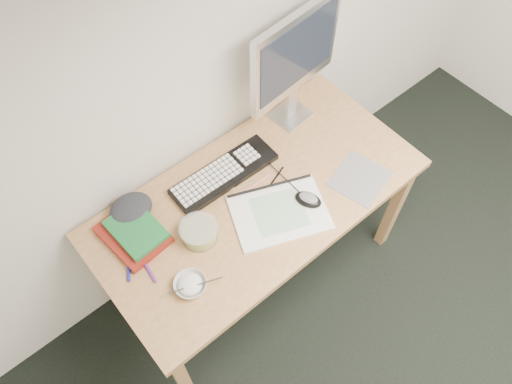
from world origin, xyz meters
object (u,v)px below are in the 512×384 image
at_px(sketchpad, 279,213).
at_px(monitor, 295,57).
at_px(keyboard, 224,174).
at_px(desk, 257,207).
at_px(rice_bowl, 190,285).

distance_m(sketchpad, monitor, 0.64).
relative_size(keyboard, monitor, 0.84).
distance_m(desk, monitor, 0.64).
distance_m(sketchpad, keyboard, 0.30).
bearing_deg(monitor, sketchpad, -142.49).
relative_size(desk, keyboard, 2.94).
bearing_deg(monitor, desk, -154.42).
bearing_deg(sketchpad, keyboard, 123.83).
xyz_separation_m(desk, rice_bowl, (-0.45, -0.15, 0.10)).
height_order(desk, monitor, monitor).
xyz_separation_m(sketchpad, monitor, (0.39, 0.37, 0.35)).
bearing_deg(sketchpad, desk, 120.18).
relative_size(sketchpad, monitor, 0.67).
xyz_separation_m(keyboard, rice_bowl, (-0.41, -0.32, 0.01)).
height_order(sketchpad, monitor, monitor).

